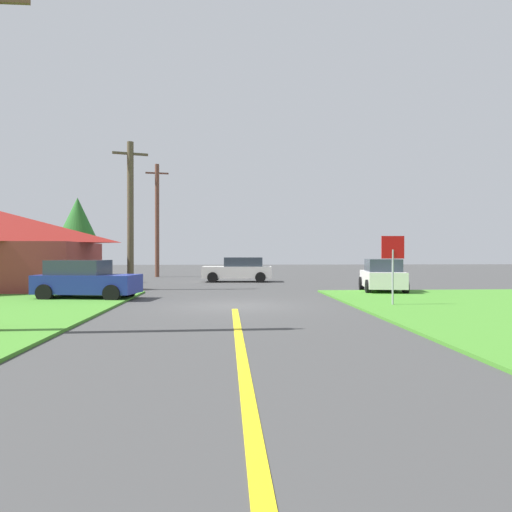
# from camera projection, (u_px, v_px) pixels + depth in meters

# --- Properties ---
(ground_plane) EXTENTS (120.00, 120.00, 0.00)m
(ground_plane) POSITION_uv_depth(u_px,v_px,m) (234.00, 306.00, 17.28)
(ground_plane) COLOR #3F3F3F
(lane_stripe_center) EXTENTS (0.20, 14.00, 0.01)m
(lane_stripe_center) POSITION_uv_depth(u_px,v_px,m) (241.00, 351.00, 9.29)
(lane_stripe_center) COLOR yellow
(lane_stripe_center) RESTS_ON ground
(stop_sign) EXTENTS (0.81, 0.10, 2.52)m
(stop_sign) POSITION_uv_depth(u_px,v_px,m) (393.00, 257.00, 17.02)
(stop_sign) COLOR #9EA0A8
(stop_sign) RESTS_ON ground
(car_approaching_junction) EXTENTS (4.64, 2.28, 1.62)m
(car_approaching_junction) POSITION_uv_depth(u_px,v_px,m) (239.00, 270.00, 31.67)
(car_approaching_junction) COLOR white
(car_approaching_junction) RESTS_ON ground
(car_on_crossroad) EXTENTS (2.42, 4.07, 1.62)m
(car_on_crossroad) POSITION_uv_depth(u_px,v_px,m) (382.00, 276.00, 23.29)
(car_on_crossroad) COLOR white
(car_on_crossroad) RESTS_ON ground
(parked_car_near_building) EXTENTS (4.27, 2.55, 1.62)m
(parked_car_near_building) POSITION_uv_depth(u_px,v_px,m) (86.00, 280.00, 19.72)
(parked_car_near_building) COLOR navy
(parked_car_near_building) RESTS_ON ground
(utility_pole_mid) EXTENTS (1.76, 0.65, 7.66)m
(utility_pole_mid) POSITION_uv_depth(u_px,v_px,m) (130.00, 214.00, 24.70)
(utility_pole_mid) COLOR brown
(utility_pole_mid) RESTS_ON ground
(utility_pole_far) EXTENTS (1.79, 0.46, 8.98)m
(utility_pole_far) POSITION_uv_depth(u_px,v_px,m) (157.00, 219.00, 38.03)
(utility_pole_far) COLOR brown
(utility_pole_far) RESTS_ON ground
(oak_tree_left) EXTENTS (2.49, 2.49, 5.47)m
(oak_tree_left) POSITION_uv_depth(u_px,v_px,m) (78.00, 220.00, 30.62)
(oak_tree_left) COLOR brown
(oak_tree_left) RESTS_ON ground
(barn) EXTENTS (8.72, 6.33, 4.06)m
(barn) POSITION_uv_depth(u_px,v_px,m) (0.00, 251.00, 24.36)
(barn) COLOR maroon
(barn) RESTS_ON ground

